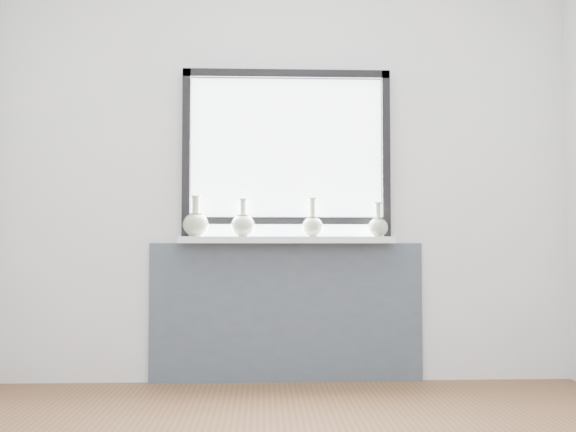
{
  "coord_description": "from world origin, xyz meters",
  "views": [
    {
      "loc": [
        -0.15,
        -2.23,
        0.84
      ],
      "look_at": [
        0.0,
        1.55,
        1.02
      ],
      "focal_mm": 40.0,
      "sensor_mm": 36.0,
      "label": 1
    }
  ],
  "objects_px": {
    "vase_a": "(196,223)",
    "windowsill": "(287,240)",
    "vase_c": "(313,225)",
    "vase_d": "(378,226)",
    "vase_b": "(243,224)"
  },
  "relations": [
    {
      "from": "vase_a",
      "to": "vase_c",
      "type": "relative_size",
      "value": 1.05
    },
    {
      "from": "vase_d",
      "to": "vase_c",
      "type": "bearing_deg",
      "value": 175.01
    },
    {
      "from": "vase_c",
      "to": "vase_d",
      "type": "relative_size",
      "value": 1.13
    },
    {
      "from": "vase_a",
      "to": "vase_d",
      "type": "xyz_separation_m",
      "value": [
        1.12,
        -0.04,
        -0.02
      ]
    },
    {
      "from": "vase_b",
      "to": "vase_d",
      "type": "bearing_deg",
      "value": -2.21
    },
    {
      "from": "vase_c",
      "to": "vase_d",
      "type": "xyz_separation_m",
      "value": [
        0.4,
        -0.04,
        -0.01
      ]
    },
    {
      "from": "vase_b",
      "to": "windowsill",
      "type": "bearing_deg",
      "value": -1.44
    },
    {
      "from": "vase_a",
      "to": "vase_c",
      "type": "distance_m",
      "value": 0.72
    },
    {
      "from": "vase_a",
      "to": "vase_c",
      "type": "xyz_separation_m",
      "value": [
        0.72,
        -0.0,
        -0.01
      ]
    },
    {
      "from": "vase_c",
      "to": "vase_d",
      "type": "height_order",
      "value": "vase_c"
    },
    {
      "from": "vase_a",
      "to": "windowsill",
      "type": "bearing_deg",
      "value": -1.01
    },
    {
      "from": "windowsill",
      "to": "vase_b",
      "type": "relative_size",
      "value": 5.64
    },
    {
      "from": "vase_a",
      "to": "vase_d",
      "type": "bearing_deg",
      "value": -1.8
    },
    {
      "from": "windowsill",
      "to": "vase_d",
      "type": "distance_m",
      "value": 0.57
    },
    {
      "from": "vase_c",
      "to": "windowsill",
      "type": "bearing_deg",
      "value": -176.49
    }
  ]
}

